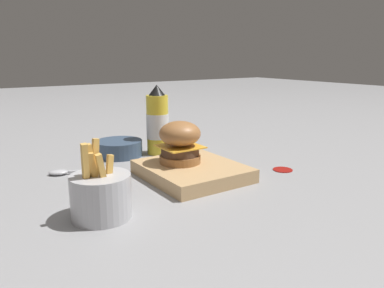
# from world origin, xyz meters

# --- Properties ---
(ground_plane) EXTENTS (6.00, 6.00, 0.00)m
(ground_plane) POSITION_xyz_m (0.00, 0.00, 0.00)
(ground_plane) COLOR gray
(serving_board) EXTENTS (0.24, 0.21, 0.03)m
(serving_board) POSITION_xyz_m (-0.04, -0.02, 0.02)
(serving_board) COLOR tan
(serving_board) RESTS_ON ground_plane
(burger) EXTENTS (0.10, 0.10, 0.10)m
(burger) POSITION_xyz_m (-0.07, -0.03, 0.08)
(burger) COLOR #9E6638
(burger) RESTS_ON serving_board
(ketchup_bottle) EXTENTS (0.06, 0.06, 0.20)m
(ketchup_bottle) POSITION_xyz_m (-0.28, 0.03, 0.09)
(ketchup_bottle) COLOR yellow
(ketchup_bottle) RESTS_ON ground_plane
(fries_basket) EXTENTS (0.11, 0.11, 0.14)m
(fries_basket) POSITION_xyz_m (0.06, -0.27, 0.04)
(fries_basket) COLOR #B7B7BC
(fries_basket) RESTS_ON ground_plane
(side_bowl) EXTENTS (0.13, 0.13, 0.04)m
(side_bowl) POSITION_xyz_m (-0.32, -0.08, 0.02)
(side_bowl) COLOR #384C66
(side_bowl) RESTS_ON ground_plane
(spoon) EXTENTS (0.08, 0.14, 0.01)m
(spoon) POSITION_xyz_m (-0.23, -0.26, 0.01)
(spoon) COLOR #B2B2B7
(spoon) RESTS_ON ground_plane
(ketchup_puddle) EXTENTS (0.05, 0.05, 0.00)m
(ketchup_puddle) POSITION_xyz_m (0.04, 0.21, 0.00)
(ketchup_puddle) COLOR #9E140F
(ketchup_puddle) RESTS_ON ground_plane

